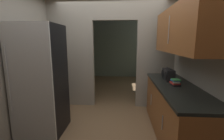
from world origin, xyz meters
TOP-DOWN VIEW (x-y plane):
  - ground at (0.00, 0.00)m, footprint 20.00×20.00m
  - kitchen_partition at (-0.04, 1.29)m, footprint 3.01×0.12m
  - adjoining_room_shell at (0.00, 3.51)m, footprint 3.01×3.45m
  - refrigerator at (-1.11, 0.03)m, footprint 0.73×0.72m
  - lower_cabinet_run at (1.18, 0.05)m, footprint 0.65×2.04m
  - upper_cabinet_counterside at (1.18, 0.05)m, footprint 0.36×1.84m
  - boombox at (1.15, 0.44)m, footprint 0.15×0.38m
  - book_stack at (1.17, 0.07)m, footprint 0.15×0.17m

SIDE VIEW (x-z plane):
  - ground at x=0.00m, z-range 0.00..0.00m
  - lower_cabinet_run at x=1.18m, z-range 0.00..0.88m
  - book_stack at x=1.17m, z-range 0.88..0.99m
  - refrigerator at x=-1.11m, z-range 0.00..1.88m
  - boombox at x=1.15m, z-range 0.87..1.10m
  - adjoining_room_shell at x=0.00m, z-range 0.00..2.68m
  - kitchen_partition at x=-0.04m, z-range 0.11..2.79m
  - upper_cabinet_counterside at x=1.18m, z-range 1.42..2.13m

